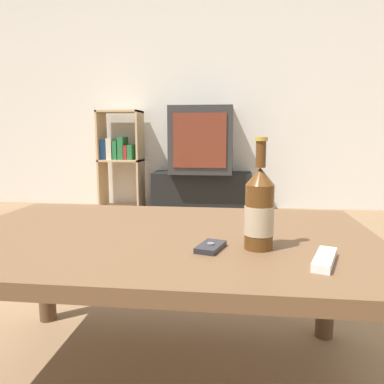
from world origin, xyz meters
name	(u,v)px	position (x,y,z in m)	size (l,w,h in m)	color
ground_plane	(164,383)	(0.00, 0.00, 0.00)	(12.00, 12.00, 0.00)	#846647
back_wall	(217,86)	(0.00, 3.02, 1.30)	(8.00, 0.05, 2.60)	silver
coffee_table	(162,253)	(0.00, 0.00, 0.44)	(1.28, 0.83, 0.50)	brown
tv_stand	(202,192)	(-0.13, 2.77, 0.20)	(1.01, 0.36, 0.41)	black
television	(202,140)	(-0.13, 2.77, 0.74)	(0.62, 0.58, 0.67)	#2D2D2D
bookshelf	(120,156)	(-1.02, 2.81, 0.56)	(0.44, 0.30, 1.04)	tan
beer_bottle	(259,210)	(0.28, -0.12, 0.60)	(0.08, 0.08, 0.29)	#563314
cell_phone	(211,247)	(0.16, -0.15, 0.51)	(0.08, 0.11, 0.02)	#232328
remote_control	(325,259)	(0.43, -0.22, 0.51)	(0.09, 0.15, 0.02)	white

